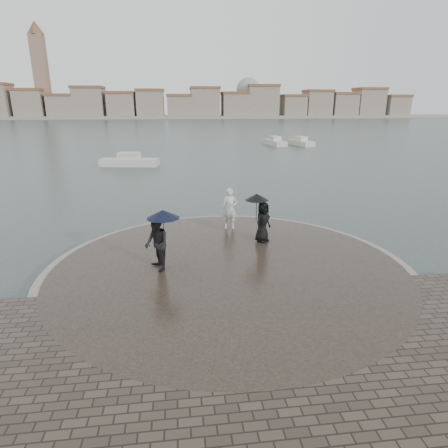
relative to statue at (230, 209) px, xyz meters
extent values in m
plane|color=#2B3835|center=(-0.60, -7.56, -1.26)|extent=(400.00, 400.00, 0.00)
cylinder|color=gray|center=(-0.60, -4.06, -1.10)|extent=(12.50, 12.50, 0.32)
cylinder|color=#2D261E|center=(-0.60, -4.06, -1.08)|extent=(11.90, 11.90, 0.36)
imported|color=silver|center=(0.00, 0.00, 0.00)|extent=(0.73, 0.54, 1.81)
imported|color=black|center=(-2.99, -4.09, 0.02)|extent=(0.99, 1.10, 1.85)
cylinder|color=black|center=(-2.74, -3.99, 0.45)|extent=(0.02, 0.02, 0.90)
cone|color=black|center=(-2.74, -3.99, 1.00)|extent=(1.10, 1.10, 0.28)
imported|color=black|center=(1.07, -1.82, -0.09)|extent=(0.94, 0.92, 1.63)
cylinder|color=black|center=(0.82, -1.72, 0.40)|extent=(0.02, 0.02, 0.90)
cone|color=black|center=(0.82, -1.72, 0.92)|extent=(0.95, 0.95, 0.26)
cube|color=gray|center=(-0.60, 155.44, -0.66)|extent=(260.00, 20.00, 1.20)
cube|color=gray|center=(-60.60, 152.44, 4.24)|extent=(11.00, 10.00, 11.00)
cube|color=brown|center=(-60.60, 152.44, 10.24)|extent=(11.60, 10.60, 1.00)
cube|color=gray|center=(-48.60, 152.44, 3.24)|extent=(10.00, 10.00, 9.00)
cube|color=brown|center=(-48.60, 152.44, 8.24)|extent=(10.60, 10.60, 1.00)
cube|color=gray|center=(-37.60, 152.44, 4.74)|extent=(12.00, 10.00, 12.00)
cube|color=brown|center=(-37.60, 152.44, 11.24)|extent=(12.60, 10.60, 1.00)
cube|color=gray|center=(-24.60, 152.44, 3.74)|extent=(11.00, 10.00, 10.00)
cube|color=brown|center=(-24.60, 152.44, 9.24)|extent=(11.60, 10.60, 1.00)
cube|color=gray|center=(-12.60, 152.44, 4.24)|extent=(11.00, 10.00, 11.00)
cube|color=brown|center=(-12.60, 152.44, 10.24)|extent=(11.60, 10.60, 1.00)
cube|color=gray|center=(-0.60, 152.44, 3.24)|extent=(10.00, 10.00, 9.00)
cube|color=brown|center=(-0.60, 152.44, 8.24)|extent=(10.60, 10.60, 1.00)
cube|color=gray|center=(10.40, 152.44, 4.74)|extent=(12.00, 10.00, 12.00)
cube|color=brown|center=(10.40, 152.44, 11.24)|extent=(12.60, 10.60, 1.00)
cube|color=gray|center=(23.40, 152.44, 3.74)|extent=(11.00, 10.00, 10.00)
cube|color=brown|center=(23.40, 152.44, 9.24)|extent=(11.60, 10.60, 1.00)
cube|color=gray|center=(35.40, 152.44, 5.24)|extent=(13.00, 10.00, 13.00)
cube|color=brown|center=(35.40, 152.44, 12.24)|extent=(13.60, 10.60, 1.00)
cube|color=gray|center=(49.40, 152.44, 3.24)|extent=(10.00, 10.00, 9.00)
cube|color=brown|center=(49.40, 152.44, 8.24)|extent=(10.60, 10.60, 1.00)
cube|color=gray|center=(60.40, 152.44, 4.24)|extent=(11.00, 10.00, 11.00)
cube|color=brown|center=(60.40, 152.44, 10.24)|extent=(11.60, 10.60, 1.00)
cube|color=gray|center=(72.40, 152.44, 3.74)|extent=(11.00, 10.00, 10.00)
cube|color=brown|center=(72.40, 152.44, 9.24)|extent=(11.60, 10.60, 1.00)
cube|color=gray|center=(84.40, 152.44, 4.74)|extent=(12.00, 10.00, 12.00)
cube|color=brown|center=(84.40, 152.44, 11.24)|extent=(12.60, 10.60, 1.00)
cube|color=gray|center=(97.40, 152.44, 3.24)|extent=(10.00, 10.00, 9.00)
cube|color=brown|center=(97.40, 152.44, 8.24)|extent=(10.60, 10.60, 1.00)
cube|color=#846654|center=(-55.60, 154.44, 14.74)|extent=(5.00, 5.00, 32.00)
cone|color=brown|center=(-55.60, 154.44, 33.24)|extent=(6.80, 6.80, 5.00)
sphere|color=gray|center=(29.40, 154.44, 10.74)|extent=(10.00, 10.00, 10.00)
cube|color=beige|center=(-6.81, 21.14, -1.01)|extent=(5.70, 2.54, 0.90)
cube|color=beige|center=(-6.81, 21.14, -0.41)|extent=(2.18, 1.53, 0.90)
cube|color=beige|center=(15.70, 37.95, -1.01)|extent=(2.68, 5.71, 0.90)
cube|color=beige|center=(15.70, 37.95, -0.41)|extent=(1.58, 2.20, 0.90)
cube|color=beige|center=(12.02, 38.55, -1.01)|extent=(2.31, 5.66, 0.90)
cube|color=beige|center=(12.02, 38.55, -0.41)|extent=(1.45, 2.14, 0.90)
camera|label=1|loc=(-2.21, -15.74, 4.36)|focal=30.00mm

